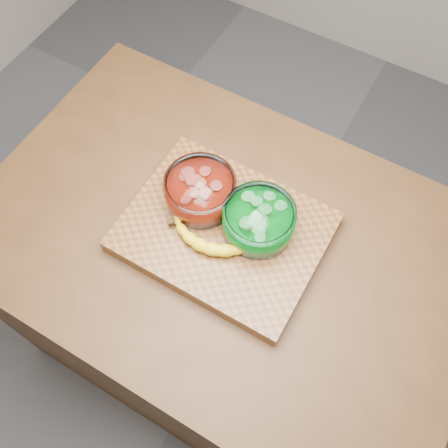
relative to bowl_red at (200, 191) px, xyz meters
The scene contains 6 objects.
ground 0.98m from the bowl_red, 24.41° to the right, with size 3.50×3.50×0.00m, color #505155.
counter 0.54m from the bowl_red, 24.41° to the right, with size 1.20×0.80×0.90m, color #472B15.
cutting_board 0.11m from the bowl_red, 24.41° to the right, with size 0.45×0.35×0.04m, color brown.
bowl_red is the anchor object (origin of this frame).
bowl_green 0.15m from the bowl_red, ahead, with size 0.16×0.16×0.08m.
banana 0.11m from the bowl_red, 40.93° to the right, with size 0.24×0.14×0.03m, color yellow, non-canonical shape.
Camera 1 is at (0.27, -0.46, 1.95)m, focal length 40.00 mm.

